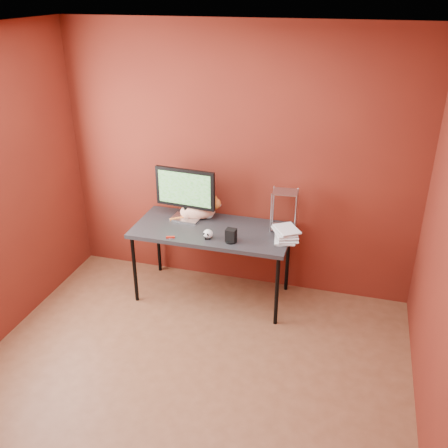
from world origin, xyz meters
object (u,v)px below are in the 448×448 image
(speaker, at_px, (231,236))
(skull_mug, at_px, (208,234))
(monitor, at_px, (185,192))
(book_stack, at_px, (279,176))
(cat, at_px, (199,211))
(desk, at_px, (212,233))

(speaker, bearing_deg, skull_mug, -177.43)
(monitor, relative_size, book_stack, 0.49)
(monitor, relative_size, skull_mug, 6.56)
(cat, xyz_separation_m, speaker, (0.44, -0.40, -0.02))
(desk, distance_m, book_stack, 0.92)
(desk, xyz_separation_m, cat, (-0.20, 0.19, 0.13))
(monitor, bearing_deg, skull_mug, -40.06)
(monitor, distance_m, speaker, 0.69)
(desk, xyz_separation_m, skull_mug, (0.02, -0.20, 0.10))
(speaker, height_order, book_stack, book_stack)
(speaker, distance_m, book_stack, 0.70)
(skull_mug, bearing_deg, book_stack, 25.20)
(book_stack, bearing_deg, cat, 163.42)
(cat, height_order, speaker, cat)
(cat, height_order, book_stack, book_stack)
(skull_mug, xyz_separation_m, speaker, (0.22, -0.01, 0.01))
(cat, xyz_separation_m, skull_mug, (0.22, -0.39, -0.04))
(speaker, bearing_deg, book_stack, 26.58)
(desk, height_order, speaker, speaker)
(desk, bearing_deg, book_stack, -5.13)
(cat, distance_m, speaker, 0.60)
(desk, distance_m, speaker, 0.34)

